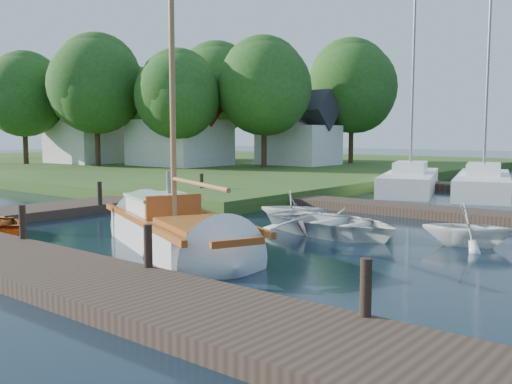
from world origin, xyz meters
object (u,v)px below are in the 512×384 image
Objects in this scene: mooring_post_4 at (100,193)px; tree_4 at (217,88)px; tree_0 at (24,95)px; sailboat at (180,236)px; tree_6 at (53,100)px; tree_7 at (352,87)px; mooring_post_5 at (201,183)px; tender_b at (293,205)px; tree_5 at (134,102)px; mooring_post_3 at (366,287)px; house_b at (88,133)px; house_a at (179,130)px; mooring_post_2 at (148,246)px; tender_d at (469,223)px; tender_a at (160,202)px; tree_2 at (178,95)px; tree_3 at (265,87)px; tender_c at (333,220)px; tree_1 at (97,84)px; mooring_post_1 at (23,222)px; marina_boat_0 at (410,179)px; house_c at (299,136)px; marina_boat_1 at (483,182)px.

mooring_post_4 is 27.26m from tree_4.
tree_0 is 0.86× the size of tree_4.
sailboat reaches higher than tree_6.
tree_7 is (-11.75, 28.62, 5.86)m from sailboat.
sailboat is at bearing -27.51° from tree_6.
mooring_post_5 is 6.79m from tender_b.
tree_5 reaches higher than mooring_post_4.
house_b is (-34.00, 19.00, 2.07)m from mooring_post_3.
mooring_post_2 is at bearing -44.33° from house_a.
tree_0 is at bearing 56.68° from tender_d.
tender_a is at bearing -45.16° from house_a.
mooring_post_4 is 0.10× the size of tree_5.
tree_2 is 0.89× the size of tree_3.
tree_5 is at bearing 145.17° from mooring_post_3.
mooring_post_2 is at bearing -49.02° from tree_4.
mooring_post_4 is at bearing -79.14° from tree_7.
tender_c is at bearing -41.21° from tree_4.
tree_1 reaches higher than tree_3.
mooring_post_1 reaches higher than tender_b.
sailboat is 24.80m from tree_2.
mooring_post_1 is 18.89m from marina_boat_0.
house_b is (-25.00, 19.00, 2.07)m from mooring_post_1.
mooring_post_3 reaches higher than tender_a.
tree_5 is at bearing -161.57° from tree_7.
tree_0 is at bearing -161.57° from tree_2.
tender_b is 30.69m from tree_0.
house_c is at bearing 119.86° from mooring_post_2.
tree_4 reaches higher than mooring_post_5.
house_b is 0.68× the size of tree_6.
marina_boat_0 reaches higher than tree_2.
house_a is 6.43m from tree_1.
marina_boat_0 is 3.24m from marina_boat_1.
house_c is at bearing 6.95° from tree_5.
tree_7 is (16.00, 12.05, 3.43)m from house_b.
house_c is (-15.51, 20.53, 2.16)m from tender_c.
tree_3 reaches higher than tender_a.
house_a is at bearing 135.67° from mooring_post_2.
mooring_post_2 is at bearing 180.00° from mooring_post_3.
sailboat reaches higher than tender_c.
tree_0 reaches higher than mooring_post_3.
marina_boat_1 reaches higher than tree_4.
tender_d is at bearing -36.33° from tree_4.
tree_5 is (-16.00, 2.00, -0.39)m from tree_3.
tree_4 is (-16.60, 20.73, 5.98)m from tender_a.
house_c is 0.67× the size of tree_2.
marina_boat_1 reaches higher than tree_2.
marina_boat_1 is (8.33, 14.69, -0.13)m from mooring_post_4.
tree_6 is at bearing 165.63° from house_b.
marina_boat_1 is 1.37× the size of tree_2.
mooring_post_1 is 0.15× the size of house_c.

